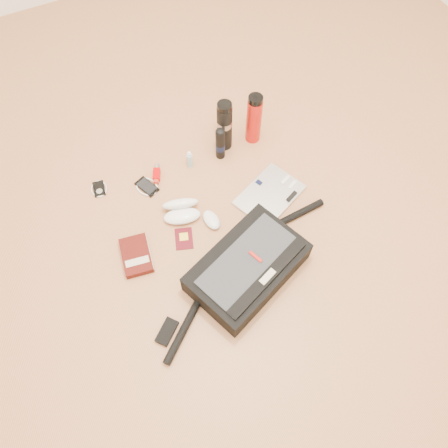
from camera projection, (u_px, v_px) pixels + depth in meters
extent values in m
plane|color=#B3764A|center=(224.00, 237.00, 1.98)|extent=(4.00, 4.00, 0.00)
cube|color=black|center=(247.00, 268.00, 1.84)|extent=(0.57, 0.46, 0.12)
cube|color=#2B2D31|center=(250.00, 263.00, 1.78)|extent=(0.48, 0.36, 0.01)
cube|color=black|center=(267.00, 277.00, 1.75)|extent=(0.42, 0.20, 0.02)
cube|color=beige|center=(267.00, 277.00, 1.75)|extent=(0.08, 0.05, 0.02)
cube|color=#A40E08|center=(255.00, 257.00, 1.79)|extent=(0.04, 0.07, 0.02)
cylinder|color=black|center=(184.00, 329.00, 1.76)|extent=(0.26, 0.22, 0.03)
cylinder|color=black|center=(295.00, 216.00, 2.02)|extent=(0.31, 0.05, 0.03)
cube|color=black|center=(167.00, 332.00, 1.76)|extent=(0.12, 0.11, 0.02)
cube|color=silver|center=(269.00, 195.00, 2.08)|extent=(0.37, 0.32, 0.02)
cube|color=black|center=(259.00, 182.00, 2.10)|extent=(0.03, 0.04, 0.00)
cube|color=silver|center=(285.00, 180.00, 2.10)|extent=(0.06, 0.04, 0.01)
cube|color=silver|center=(292.00, 185.00, 2.09)|extent=(0.05, 0.03, 0.01)
cube|color=black|center=(292.00, 196.00, 2.06)|extent=(0.07, 0.04, 0.01)
cube|color=#3F0B07|center=(136.00, 256.00, 1.92)|extent=(0.15, 0.20, 0.03)
cube|color=#C3B898|center=(150.00, 252.00, 1.93)|extent=(0.03, 0.18, 0.03)
cube|color=#C1B699|center=(137.00, 261.00, 1.89)|extent=(0.11, 0.05, 0.00)
cube|color=#4C0811|center=(184.00, 239.00, 1.97)|extent=(0.11, 0.13, 0.00)
cube|color=gold|center=(184.00, 237.00, 1.98)|extent=(0.05, 0.05, 0.00)
ellipsoid|color=silver|center=(211.00, 220.00, 2.00)|extent=(0.08, 0.12, 0.04)
ellipsoid|color=white|center=(182.00, 216.00, 2.00)|extent=(0.19, 0.13, 0.05)
ellipsoid|color=white|center=(180.00, 204.00, 2.01)|extent=(0.19, 0.13, 0.10)
ellipsoid|color=black|center=(175.00, 217.00, 2.00)|extent=(0.05, 0.04, 0.02)
ellipsoid|color=black|center=(189.00, 214.00, 2.00)|extent=(0.05, 0.04, 0.02)
cylinder|color=black|center=(182.00, 215.00, 2.00)|extent=(0.03, 0.01, 0.01)
cube|color=black|center=(99.00, 189.00, 2.10)|extent=(0.07, 0.09, 0.01)
cylinder|color=#B1B1B4|center=(99.00, 191.00, 2.09)|extent=(0.03, 0.03, 0.00)
torus|color=silver|center=(99.00, 189.00, 2.10)|extent=(0.09, 0.09, 0.01)
cube|color=black|center=(147.00, 187.00, 2.11)|extent=(0.10, 0.13, 0.01)
cube|color=black|center=(147.00, 186.00, 2.10)|extent=(0.08, 0.10, 0.00)
torus|color=white|center=(147.00, 187.00, 2.10)|extent=(0.12, 0.12, 0.01)
cube|color=#B10003|center=(157.00, 175.00, 2.13)|extent=(0.06, 0.07, 0.03)
cube|color=#AB2417|center=(156.00, 181.00, 2.11)|extent=(0.03, 0.03, 0.02)
cylinder|color=#A6A6A8|center=(157.00, 168.00, 2.15)|extent=(0.04, 0.04, 0.02)
cylinder|color=#95C0D0|center=(190.00, 160.00, 2.14)|extent=(0.04, 0.04, 0.08)
cylinder|color=white|center=(189.00, 154.00, 2.09)|extent=(0.02, 0.02, 0.02)
cylinder|color=white|center=(189.00, 153.00, 2.08)|extent=(0.01, 0.01, 0.01)
cylinder|color=black|center=(220.00, 144.00, 2.12)|extent=(0.06, 0.06, 0.19)
cylinder|color=black|center=(220.00, 147.00, 2.14)|extent=(0.06, 0.06, 0.04)
ellipsoid|color=black|center=(220.00, 131.00, 2.04)|extent=(0.05, 0.05, 0.02)
cylinder|color=black|center=(225.00, 128.00, 2.12)|extent=(0.09, 0.09, 0.26)
cylinder|color=gray|center=(225.00, 123.00, 2.09)|extent=(0.09, 0.09, 0.03)
cylinder|color=black|center=(225.00, 106.00, 1.99)|extent=(0.08, 0.08, 0.03)
cylinder|color=#B4140E|center=(254.00, 121.00, 2.14)|extent=(0.08, 0.08, 0.26)
cylinder|color=black|center=(256.00, 99.00, 2.02)|extent=(0.07, 0.07, 0.03)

